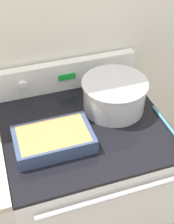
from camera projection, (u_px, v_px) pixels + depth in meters
The scene contains 5 objects.
kitchen_wall at pixel (60, 26), 1.52m from camera, with size 8.00×0.05×2.50m.
stove_range at pixel (85, 185), 1.76m from camera, with size 0.76×0.71×0.93m.
control_panel at pixel (66, 75), 1.64m from camera, with size 0.76×0.07×0.16m.
mixing_bowl at pixel (114, 93), 1.50m from camera, with size 0.32×0.32×0.16m.
casserole_dish at pixel (53, 139), 1.33m from camera, with size 0.33×0.21×0.07m.
Camera 1 is at (-0.32, -0.68, 1.92)m, focal length 50.00 mm.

